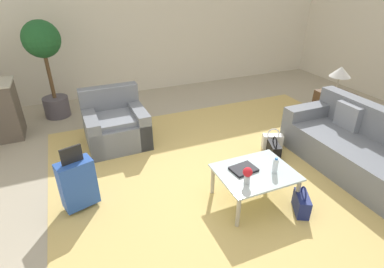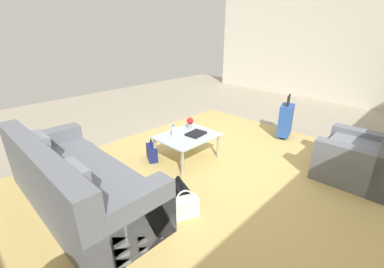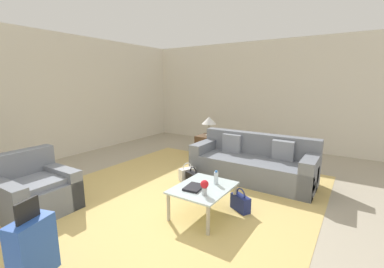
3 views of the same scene
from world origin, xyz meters
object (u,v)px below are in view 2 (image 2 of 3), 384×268
water_bottle (173,131)px  handbag_navy (152,152)px  handbag_white (185,207)px  flower_vase (190,122)px  armchair (362,160)px  suitcase_blue (286,120)px  couch (72,185)px  coffee_table (187,138)px  handbag_black (180,193)px  coffee_table_book (196,134)px

water_bottle → handbag_navy: 0.55m
water_bottle → handbag_white: water_bottle is taller
water_bottle → flower_vase: bearing=-173.2°
armchair → suitcase_blue: (-0.70, -1.47, 0.06)m
handbag_navy → couch: bearing=12.6°
couch → coffee_table: size_ratio=2.56×
handbag_black → handbag_white: bearing=58.0°
coffee_table_book → couch: bearing=-11.9°
flower_vase → handbag_white: (1.22, 1.12, -0.43)m
armchair → handbag_navy: armchair is taller
water_bottle → handbag_black: size_ratio=0.57×
water_bottle → handbag_black: (0.65, 0.82, -0.40)m
handbag_black → coffee_table_book: bearing=-146.4°
handbag_black → suitcase_blue: bearing=-179.5°
coffee_table → suitcase_blue: bearing=160.7°
couch → coffee_table: (-1.80, 0.10, 0.07)m
handbag_white → armchair: bearing=152.3°
couch → water_bottle: (-1.60, 0.00, 0.22)m
couch → handbag_white: bearing=126.9°
coffee_table → water_bottle: bearing=-26.6°
coffee_table → handbag_white: bearing=44.0°
handbag_black → water_bottle: bearing=-128.2°
water_bottle → coffee_table_book: size_ratio=0.68×
flower_vase → handbag_white: bearing=42.5°
coffee_table_book → flower_vase: flower_vase is taller
suitcase_blue → armchair: bearing=64.6°
coffee_table_book → flower_vase: (-0.10, -0.23, 0.11)m
water_bottle → coffee_table_book: water_bottle is taller
water_bottle → coffee_table_book: 0.38m
coffee_table → handbag_black: (0.85, 0.72, -0.25)m
handbag_black → handbag_white: same height
coffee_table → couch: bearing=-3.2°
handbag_navy → coffee_table_book: bearing=137.0°
flower_vase → suitcase_blue: bearing=154.5°
coffee_table → handbag_navy: size_ratio=2.57×
handbag_white → handbag_black: bearing=-122.0°
couch → flower_vase: bearing=-178.6°
coffee_table → handbag_black: bearing=40.5°
water_bottle → handbag_navy: bearing=-56.3°
coffee_table_book → handbag_navy: bearing=-49.5°
couch → suitcase_blue: bearing=168.1°
flower_vase → coffee_table_book: bearing=66.5°
couch → suitcase_blue: (-3.80, 0.80, 0.05)m
handbag_black → flower_vase: bearing=-140.7°
handbag_white → flower_vase: bearing=-137.5°
suitcase_blue → handbag_navy: size_ratio=2.37×
flower_vase → handbag_black: bearing=39.3°
water_bottle → handbag_white: bearing=53.1°
suitcase_blue → handbag_white: (3.00, 0.27, -0.23)m
coffee_table → handbag_white: 1.41m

